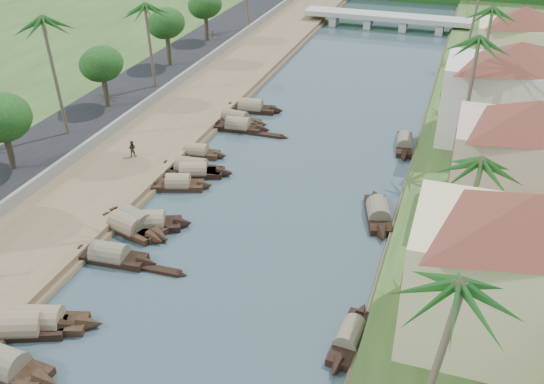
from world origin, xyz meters
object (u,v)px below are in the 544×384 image
(sampan_0, at_px, (1,364))
(sampan_1, at_px, (23,328))
(building_near, at_px, (516,270))
(bridge, at_px, (386,18))

(sampan_0, height_order, sampan_1, sampan_0)
(building_near, height_order, sampan_0, building_near)
(bridge, xyz_separation_m, sampan_0, (-9.21, -84.94, -1.30))
(bridge, distance_m, sampan_0, 85.45)
(sampan_0, xyz_separation_m, sampan_1, (-0.87, 3.06, -0.00))
(sampan_1, bearing_deg, bridge, 61.39)
(bridge, bearing_deg, sampan_0, -96.19)
(bridge, height_order, sampan_1, bridge)
(bridge, xyz_separation_m, building_near, (18.99, -74.00, 4.66))
(bridge, relative_size, sampan_0, 3.08)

